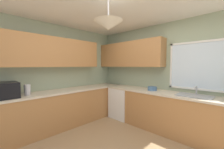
# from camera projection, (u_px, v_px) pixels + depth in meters

# --- Properties ---
(room_shell) EXTENTS (4.01, 3.83, 2.58)m
(room_shell) POSITION_uv_depth(u_px,v_px,m) (102.00, 51.00, 3.10)
(room_shell) COLOR #9EAD8E
(room_shell) RESTS_ON ground_plane
(counter_run_left) EXTENTS (0.65, 3.44, 0.89)m
(counter_run_left) POSITION_uv_depth(u_px,v_px,m) (62.00, 108.00, 3.35)
(counter_run_left) COLOR #AD7542
(counter_run_left) RESTS_ON ground_plane
(counter_run_back) EXTENTS (3.10, 0.65, 0.89)m
(counter_run_back) POSITION_uv_depth(u_px,v_px,m) (163.00, 111.00, 3.16)
(counter_run_back) COLOR #AD7542
(counter_run_back) RESTS_ON ground_plane
(dishwasher) EXTENTS (0.60, 0.60, 0.84)m
(dishwasher) POSITION_uv_depth(u_px,v_px,m) (123.00, 103.00, 3.97)
(dishwasher) COLOR white
(dishwasher) RESTS_ON ground_plane
(microwave) EXTENTS (0.48, 0.36, 0.29)m
(microwave) POSITION_uv_depth(u_px,v_px,m) (6.00, 90.00, 2.56)
(microwave) COLOR black
(microwave) RESTS_ON counter_run_left
(kettle) EXTENTS (0.12, 0.12, 0.22)m
(kettle) POSITION_uv_depth(u_px,v_px,m) (27.00, 90.00, 2.79)
(kettle) COLOR #B7B7BC
(kettle) RESTS_ON counter_run_left
(sink_assembly) EXTENTS (0.62, 0.40, 0.19)m
(sink_assembly) POSITION_uv_depth(u_px,v_px,m) (194.00, 95.00, 2.71)
(sink_assembly) COLOR #9EA0A5
(sink_assembly) RESTS_ON counter_run_back
(bowl) EXTENTS (0.22, 0.22, 0.09)m
(bowl) POSITION_uv_depth(u_px,v_px,m) (152.00, 88.00, 3.33)
(bowl) COLOR #4C7099
(bowl) RESTS_ON counter_run_back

